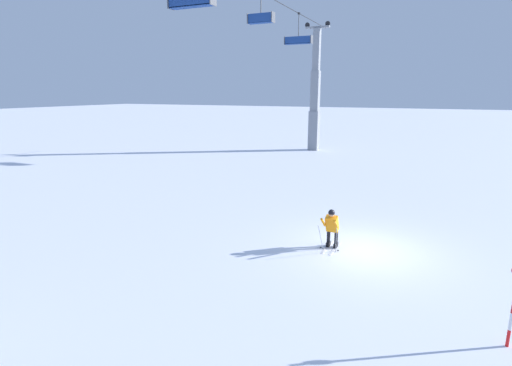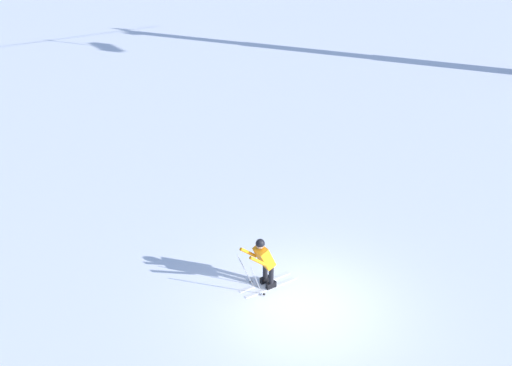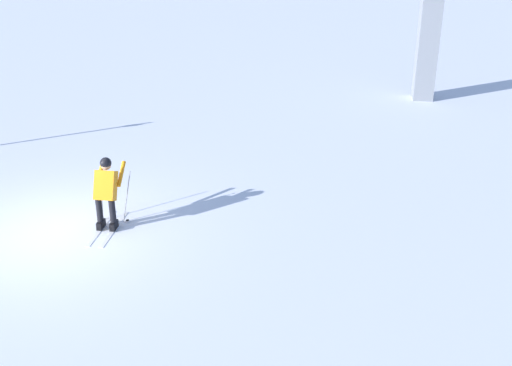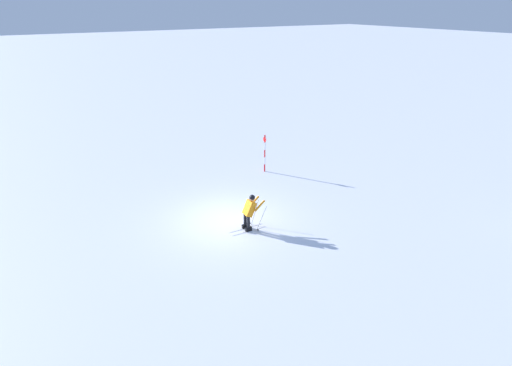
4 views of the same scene
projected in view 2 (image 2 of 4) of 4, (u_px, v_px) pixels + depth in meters
The scene contains 2 objects.
ground_plane at pixel (304, 305), 14.71m from camera, with size 260.00×260.00×0.00m, color white.
skier_carving_main at pixel (264, 259), 14.98m from camera, with size 1.59×0.72×1.64m.
Camera 2 is at (-7.65, -8.99, 9.39)m, focal length 40.85 mm.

